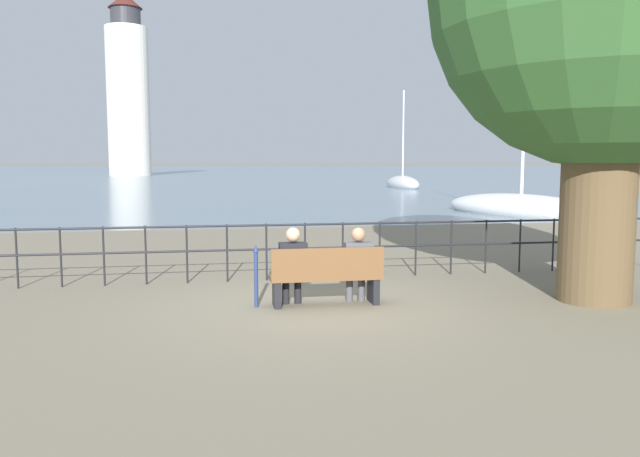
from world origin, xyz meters
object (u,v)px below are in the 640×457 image
(sailboat_2, at_px, (402,184))
(sailboat_3, at_px, (521,208))
(park_bench, at_px, (326,278))
(seated_person_right, at_px, (358,261))
(seated_person_left, at_px, (293,263))
(closed_umbrella, at_px, (256,272))
(harbor_lighthouse, at_px, (128,92))

(sailboat_2, xyz_separation_m, sailboat_3, (-3.27, -26.26, -0.03))
(park_bench, bearing_deg, seated_person_right, 8.81)
(seated_person_left, distance_m, sailboat_2, 42.99)
(closed_umbrella, xyz_separation_m, sailboat_2, (15.03, 40.48, -0.22))
(seated_person_right, distance_m, sailboat_3, 17.50)
(park_bench, distance_m, seated_person_left, 0.56)
(closed_umbrella, height_order, sailboat_3, sailboat_3)
(closed_umbrella, xyz_separation_m, sailboat_3, (11.76, 14.22, -0.24))
(seated_person_left, xyz_separation_m, harbor_lighthouse, (-13.22, 90.15, 11.90))
(closed_umbrella, distance_m, sailboat_2, 43.18)
(seated_person_left, xyz_separation_m, seated_person_right, (1.00, 0.00, -0.01))
(seated_person_left, xyz_separation_m, sailboat_3, (11.20, 14.22, -0.37))
(seated_person_right, xyz_separation_m, closed_umbrella, (-1.56, 0.00, -0.12))
(seated_person_right, bearing_deg, harbor_lighthouse, 98.96)
(closed_umbrella, distance_m, sailboat_3, 18.45)
(seated_person_left, height_order, closed_umbrella, seated_person_left)
(sailboat_3, bearing_deg, park_bench, -146.67)
(closed_umbrella, height_order, sailboat_2, sailboat_2)
(park_bench, bearing_deg, closed_umbrella, 175.62)
(closed_umbrella, xyz_separation_m, harbor_lighthouse, (-12.66, 90.15, 12.03))
(sailboat_2, bearing_deg, park_bench, -108.27)
(park_bench, height_order, closed_umbrella, closed_umbrella)
(sailboat_2, bearing_deg, seated_person_left, -108.93)
(closed_umbrella, bearing_deg, seated_person_right, -0.12)
(seated_person_right, bearing_deg, closed_umbrella, 179.88)
(harbor_lighthouse, bearing_deg, park_bench, -81.36)
(sailboat_2, height_order, sailboat_3, sailboat_3)
(closed_umbrella, bearing_deg, park_bench, -4.38)
(seated_person_right, relative_size, closed_umbrella, 1.24)
(park_bench, relative_size, sailboat_3, 0.16)
(seated_person_right, height_order, sailboat_2, sailboat_2)
(seated_person_right, height_order, sailboat_3, sailboat_3)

